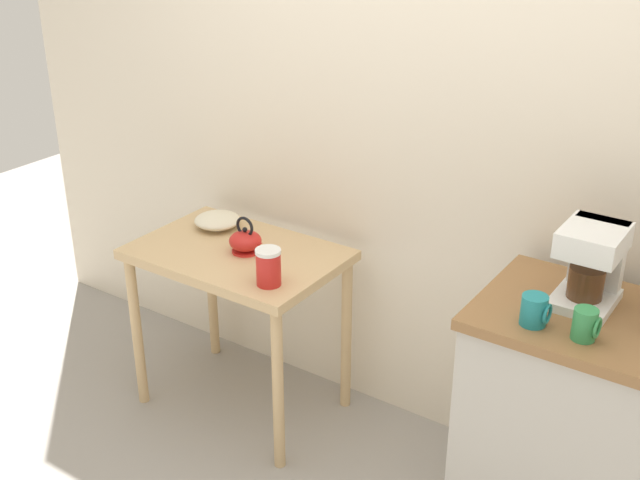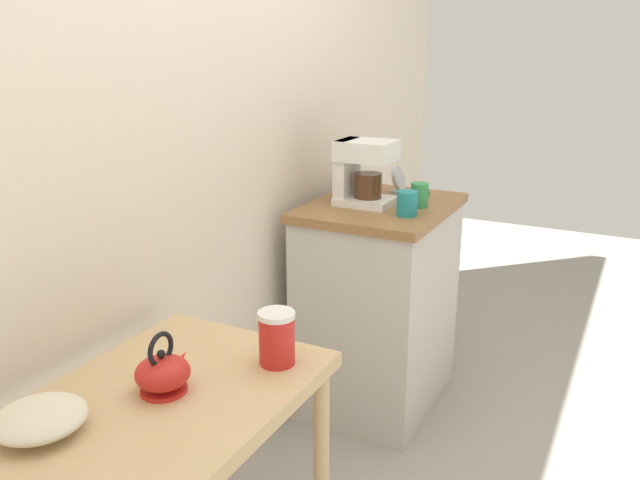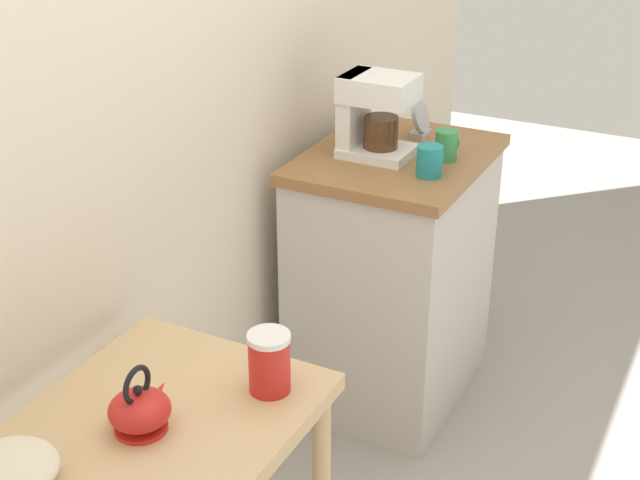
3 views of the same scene
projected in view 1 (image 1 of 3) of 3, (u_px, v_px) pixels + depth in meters
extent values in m
plane|color=gray|center=(359.00, 455.00, 3.21)|extent=(8.00, 8.00, 0.00)
cube|color=beige|center=(452.00, 93.00, 2.87)|extent=(4.40, 0.10, 2.80)
cube|color=tan|center=(237.00, 255.00, 3.22)|extent=(0.83, 0.56, 0.04)
cylinder|color=tan|center=(137.00, 332.00, 3.39)|extent=(0.04, 0.04, 0.70)
cylinder|color=tan|center=(278.00, 391.00, 3.01)|extent=(0.04, 0.04, 0.70)
cylinder|color=tan|center=(212.00, 288.00, 3.75)|extent=(0.04, 0.04, 0.70)
cylinder|color=tan|center=(346.00, 335.00, 3.36)|extent=(0.04, 0.04, 0.70)
cube|color=#BCB7AD|center=(574.00, 437.00, 2.64)|extent=(0.66, 0.51, 0.86)
cube|color=olive|center=(593.00, 320.00, 2.45)|extent=(0.69, 0.54, 0.04)
cylinder|color=beige|center=(218.00, 227.00, 3.41)|extent=(0.09, 0.09, 0.01)
ellipsoid|color=beige|center=(217.00, 220.00, 3.40)|extent=(0.19, 0.19, 0.05)
cylinder|color=red|center=(246.00, 251.00, 3.20)|extent=(0.11, 0.11, 0.01)
ellipsoid|color=red|center=(245.00, 241.00, 3.18)|extent=(0.13, 0.13, 0.08)
cone|color=red|center=(258.00, 244.00, 3.14)|extent=(0.06, 0.03, 0.05)
sphere|color=black|center=(245.00, 230.00, 3.16)|extent=(0.02, 0.02, 0.02)
torus|color=black|center=(245.00, 227.00, 3.15)|extent=(0.08, 0.01, 0.08)
cylinder|color=red|center=(269.00, 269.00, 2.92)|extent=(0.09, 0.09, 0.13)
cylinder|color=white|center=(268.00, 251.00, 2.89)|extent=(0.10, 0.10, 0.01)
cube|color=white|center=(584.00, 300.00, 2.50)|extent=(0.18, 0.22, 0.03)
cube|color=white|center=(598.00, 257.00, 2.51)|extent=(0.16, 0.05, 0.26)
cube|color=white|center=(593.00, 240.00, 2.41)|extent=(0.18, 0.22, 0.08)
cylinder|color=#4C2D19|center=(586.00, 282.00, 2.46)|extent=(0.11, 0.11, 0.10)
cylinder|color=#338C4C|center=(584.00, 324.00, 2.30)|extent=(0.07, 0.07, 0.10)
torus|color=#338C4C|center=(597.00, 328.00, 2.28)|extent=(0.01, 0.06, 0.06)
cylinder|color=teal|center=(534.00, 310.00, 2.37)|extent=(0.08, 0.08, 0.09)
torus|color=teal|center=(547.00, 314.00, 2.35)|extent=(0.01, 0.06, 0.06)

